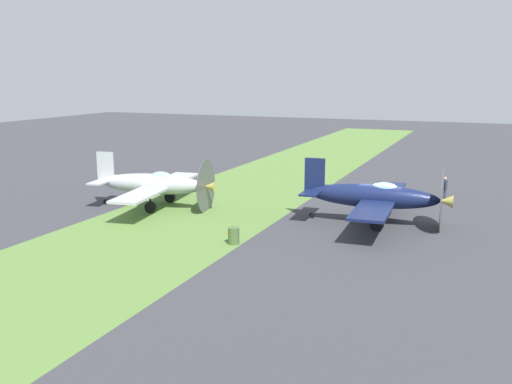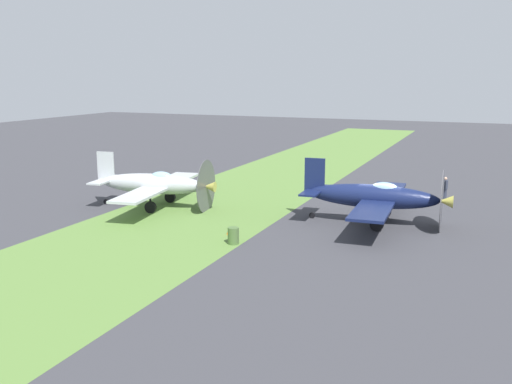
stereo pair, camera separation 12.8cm
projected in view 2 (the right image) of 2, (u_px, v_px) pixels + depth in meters
The scene contains 7 objects.
ground_plane at pixel (381, 220), 35.49m from camera, with size 160.00×160.00×0.00m, color #38383D.
grass_verge at pixel (217, 204), 39.80m from camera, with size 120.00×11.00×0.01m, color #567A38.
airplane_lead at pixel (375, 197), 34.35m from camera, with size 11.17×8.85×3.98m.
airplane_wingman at pixel (155, 184), 38.62m from camera, with size 10.84×8.62×3.84m.
ground_crew_chief at pixel (445, 188), 40.73m from camera, with size 0.60×0.38×1.73m.
fuel_drum at pixel (233, 236), 30.41m from camera, with size 0.60×0.60×0.90m, color #476633.
runway_marker_cone at pixel (230, 231), 32.27m from camera, with size 0.36×0.36×0.44m, color orange.
Camera 2 is at (34.73, 6.19, 8.85)m, focal length 40.21 mm.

